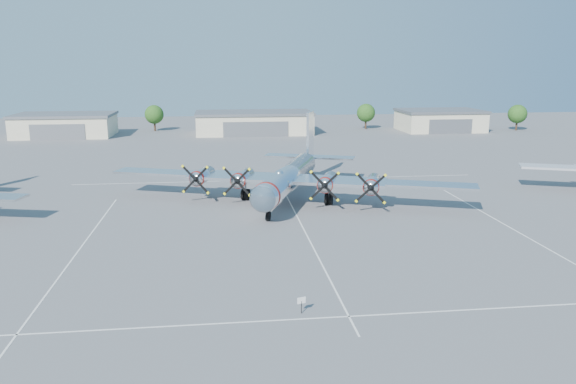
{
  "coord_description": "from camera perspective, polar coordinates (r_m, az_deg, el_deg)",
  "views": [
    {
      "loc": [
        -8.59,
        -57.2,
        17.21
      ],
      "look_at": [
        -1.2,
        2.9,
        3.2
      ],
      "focal_mm": 35.0,
      "sensor_mm": 36.0,
      "label": 1
    }
  ],
  "objects": [
    {
      "name": "ground",
      "position": [
        60.34,
        1.47,
        -3.55
      ],
      "size": [
        260.0,
        260.0,
        0.0
      ],
      "primitive_type": "plane",
      "color": "#555558",
      "rests_on": "ground"
    },
    {
      "name": "info_placard",
      "position": [
        40.01,
        1.38,
        -11.12
      ],
      "size": [
        0.61,
        0.23,
        1.2
      ],
      "rotation": [
        0.0,
        0.0,
        0.29
      ],
      "color": "black",
      "rests_on": "ground"
    },
    {
      "name": "hangar_west",
      "position": [
        144.57,
        -21.69,
        6.36
      ],
      "size": [
        22.6,
        14.6,
        5.4
      ],
      "color": "beige",
      "rests_on": "ground"
    },
    {
      "name": "tree_far_east",
      "position": [
        157.66,
        22.28,
        7.34
      ],
      "size": [
        4.8,
        4.8,
        6.64
      ],
      "color": "#382619",
      "rests_on": "ground"
    },
    {
      "name": "tree_west",
      "position": [
        148.68,
        -13.44,
        7.66
      ],
      "size": [
        4.8,
        4.8,
        6.64
      ],
      "color": "#382619",
      "rests_on": "ground"
    },
    {
      "name": "hangar_east",
      "position": [
        150.92,
        15.17,
        7.07
      ],
      "size": [
        20.6,
        14.6,
        5.4
      ],
      "color": "beige",
      "rests_on": "ground"
    },
    {
      "name": "parking_lines",
      "position": [
        58.69,
        1.73,
        -4.03
      ],
      "size": [
        60.0,
        50.08,
        0.01
      ],
      "color": "silver",
      "rests_on": "ground"
    },
    {
      "name": "hangar_center",
      "position": [
        140.18,
        -3.48,
        7.07
      ],
      "size": [
        28.6,
        14.6,
        5.4
      ],
      "color": "beige",
      "rests_on": "ground"
    },
    {
      "name": "tree_east",
      "position": [
        150.8,
        7.93,
        7.96
      ],
      "size": [
        4.8,
        4.8,
        6.64
      ],
      "color": "#382619",
      "rests_on": "ground"
    },
    {
      "name": "main_bomber_b29",
      "position": [
        72.56,
        0.2,
        -0.69
      ],
      "size": [
        53.74,
        45.17,
        10.12
      ],
      "primitive_type": null,
      "rotation": [
        0.0,
        0.0,
        -0.35
      ],
      "color": "white",
      "rests_on": "ground"
    }
  ]
}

